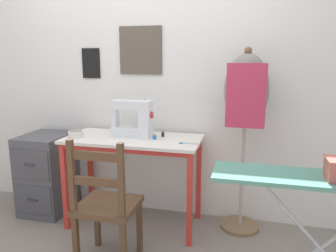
# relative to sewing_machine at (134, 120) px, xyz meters

# --- Properties ---
(ground_plane) EXTENTS (14.00, 14.00, 0.00)m
(ground_plane) POSITION_rel_sewing_machine_xyz_m (-0.00, -0.31, -0.92)
(ground_plane) COLOR gray
(wall_back) EXTENTS (10.00, 0.07, 2.55)m
(wall_back) POSITION_rel_sewing_machine_xyz_m (-0.00, 0.29, 0.36)
(wall_back) COLOR silver
(wall_back) RESTS_ON ground_plane
(sewing_table) EXTENTS (1.13, 0.54, 0.78)m
(sewing_table) POSITION_rel_sewing_machine_xyz_m (-0.00, -0.05, -0.25)
(sewing_table) COLOR silver
(sewing_table) RESTS_ON ground_plane
(sewing_machine) EXTENTS (0.35, 0.17, 0.33)m
(sewing_machine) POSITION_rel_sewing_machine_xyz_m (0.00, 0.00, 0.00)
(sewing_machine) COLOR white
(sewing_machine) RESTS_ON sewing_table
(fabric_bowl) EXTENTS (0.13, 0.13, 0.05)m
(fabric_bowl) POSITION_rel_sewing_machine_xyz_m (-0.47, -0.14, -0.12)
(fabric_bowl) COLOR silver
(fabric_bowl) RESTS_ON sewing_table
(scissors) EXTENTS (0.15, 0.05, 0.01)m
(scissors) POSITION_rel_sewing_machine_xyz_m (0.46, -0.13, -0.14)
(scissors) COLOR silver
(scissors) RESTS_ON sewing_table
(thread_spool_near_machine) EXTENTS (0.04, 0.04, 0.04)m
(thread_spool_near_machine) POSITION_rel_sewing_machine_xyz_m (0.19, -0.06, -0.12)
(thread_spool_near_machine) COLOR #2875C1
(thread_spool_near_machine) RESTS_ON sewing_table
(thread_spool_mid_table) EXTENTS (0.03, 0.03, 0.04)m
(thread_spool_mid_table) POSITION_rel_sewing_machine_xyz_m (0.23, 0.05, -0.12)
(thread_spool_mid_table) COLOR black
(thread_spool_mid_table) RESTS_ON sewing_table
(wooden_chair) EXTENTS (0.40, 0.38, 0.93)m
(wooden_chair) POSITION_rel_sewing_machine_xyz_m (0.01, -0.63, -0.48)
(wooden_chair) COLOR #513823
(wooden_chair) RESTS_ON ground_plane
(filing_cabinet) EXTENTS (0.40, 0.49, 0.74)m
(filing_cabinet) POSITION_rel_sewing_machine_xyz_m (-0.88, 0.01, -0.55)
(filing_cabinet) COLOR #4C4C51
(filing_cabinet) RESTS_ON ground_plane
(dress_form) EXTENTS (0.35, 0.32, 1.51)m
(dress_form) POSITION_rel_sewing_machine_xyz_m (0.90, 0.10, 0.18)
(dress_form) COLOR #846647
(dress_form) RESTS_ON ground_plane
(ironing_board) EXTENTS (1.20, 0.30, 0.81)m
(ironing_board) POSITION_rel_sewing_machine_xyz_m (1.35, -0.75, -0.16)
(ironing_board) COLOR #518E7A
(ironing_board) RESTS_ON ground_plane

